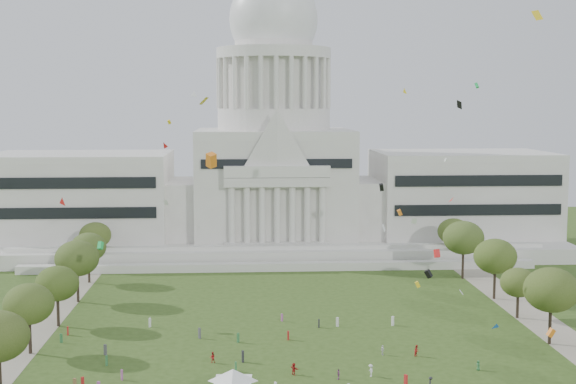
# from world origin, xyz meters

# --- Properties ---
(ground) EXTENTS (400.00, 400.00, 0.00)m
(ground) POSITION_xyz_m (0.00, 0.00, 0.00)
(ground) COLOR #314A18
(ground) RESTS_ON ground
(capitol) EXTENTS (160.00, 64.50, 91.30)m
(capitol) POSITION_xyz_m (0.00, 113.59, 22.30)
(capitol) COLOR silver
(capitol) RESTS_ON ground
(path_left) EXTENTS (8.00, 160.00, 0.04)m
(path_left) POSITION_xyz_m (-48.00, 30.00, 0.02)
(path_left) COLOR gray
(path_left) RESTS_ON ground
(path_right) EXTENTS (8.00, 160.00, 0.04)m
(path_right) POSITION_xyz_m (48.00, 30.00, 0.02)
(path_right) COLOR gray
(path_right) RESTS_ON ground
(row_tree_l_2) EXTENTS (8.42, 8.42, 11.97)m
(row_tree_l_2) POSITION_xyz_m (-45.04, 17.30, 8.51)
(row_tree_l_2) COLOR black
(row_tree_l_2) RESTS_ON ground
(row_tree_r_2) EXTENTS (9.55, 9.55, 13.58)m
(row_tree_r_2) POSITION_xyz_m (44.17, 17.44, 9.66)
(row_tree_r_2) COLOR black
(row_tree_r_2) RESTS_ON ground
(row_tree_l_3) EXTENTS (8.12, 8.12, 11.55)m
(row_tree_l_3) POSITION_xyz_m (-44.09, 33.92, 8.21)
(row_tree_l_3) COLOR black
(row_tree_l_3) RESTS_ON ground
(row_tree_r_3) EXTENTS (7.01, 7.01, 9.98)m
(row_tree_r_3) POSITION_xyz_m (44.40, 34.48, 7.08)
(row_tree_r_3) COLOR black
(row_tree_r_3) RESTS_ON ground
(row_tree_l_4) EXTENTS (9.29, 9.29, 13.21)m
(row_tree_l_4) POSITION_xyz_m (-44.08, 52.42, 9.39)
(row_tree_l_4) COLOR black
(row_tree_l_4) RESTS_ON ground
(row_tree_r_4) EXTENTS (9.19, 9.19, 13.06)m
(row_tree_r_4) POSITION_xyz_m (44.76, 50.04, 9.29)
(row_tree_r_4) COLOR black
(row_tree_r_4) RESTS_ON ground
(row_tree_l_5) EXTENTS (8.33, 8.33, 11.85)m
(row_tree_l_5) POSITION_xyz_m (-45.22, 71.01, 8.42)
(row_tree_l_5) COLOR black
(row_tree_l_5) RESTS_ON ground
(row_tree_r_5) EXTENTS (9.82, 9.82, 13.96)m
(row_tree_r_5) POSITION_xyz_m (43.49, 70.19, 9.93)
(row_tree_r_5) COLOR black
(row_tree_r_5) RESTS_ON ground
(row_tree_l_6) EXTENTS (8.19, 8.19, 11.64)m
(row_tree_l_6) POSITION_xyz_m (-46.87, 89.14, 8.27)
(row_tree_l_6) COLOR black
(row_tree_l_6) RESTS_ON ground
(row_tree_r_6) EXTENTS (8.42, 8.42, 11.97)m
(row_tree_r_6) POSITION_xyz_m (45.96, 88.13, 8.51)
(row_tree_r_6) COLOR black
(row_tree_r_6) RESTS_ON ground
(event_tent) EXTENTS (7.77, 7.77, 4.12)m
(event_tent) POSITION_xyz_m (-10.82, -4.48, 3.19)
(event_tent) COLOR #4C4C4C
(event_tent) RESTS_ON ground
(person_0) EXTENTS (0.79, 0.92, 1.59)m
(person_0) POSITION_xyz_m (27.67, 4.56, 0.79)
(person_0) COLOR #33723F
(person_0) RESTS_ON ground
(person_2) EXTENTS (1.06, 1.08, 1.92)m
(person_2) POSITION_xyz_m (19.52, 12.07, 0.96)
(person_2) COLOR #B21E1E
(person_2) RESTS_ON ground
(person_3) EXTENTS (0.81, 1.32, 1.93)m
(person_3) POSITION_xyz_m (10.27, 2.68, 0.97)
(person_3) COLOR silver
(person_3) RESTS_ON ground
(person_4) EXTENTS (0.61, 0.98, 1.58)m
(person_4) POSITION_xyz_m (5.16, 1.75, 0.79)
(person_4) COLOR #994C8C
(person_4) RESTS_ON ground
(person_5) EXTENTS (1.61, 1.81, 1.89)m
(person_5) POSITION_xyz_m (-1.51, 4.13, 0.94)
(person_5) COLOR #B21E1E
(person_5) RESTS_ON ground
(person_8) EXTENTS (0.92, 0.62, 1.80)m
(person_8) POSITION_xyz_m (-14.30, 10.75, 0.90)
(person_8) COLOR #B21E1E
(person_8) RESTS_ON ground
(person_9) EXTENTS (0.80, 1.21, 1.72)m
(person_9) POSITION_xyz_m (18.30, -2.84, 0.86)
(person_9) COLOR #26262B
(person_9) RESTS_ON ground
(person_10) EXTENTS (0.82, 1.12, 1.71)m
(person_10) POSITION_xyz_m (13.96, 13.08, 0.85)
(person_10) COLOR silver
(person_10) RESTS_ON ground
(distant_crowd) EXTENTS (60.81, 41.10, 1.93)m
(distant_crowd) POSITION_xyz_m (-12.73, 13.37, 0.87)
(distant_crowd) COLOR #B21E1E
(distant_crowd) RESTS_ON ground
(kite_swarm) EXTENTS (93.51, 107.32, 63.50)m
(kite_swarm) POSITION_xyz_m (3.10, 7.41, 28.92)
(kite_swarm) COLOR white
(kite_swarm) RESTS_ON ground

